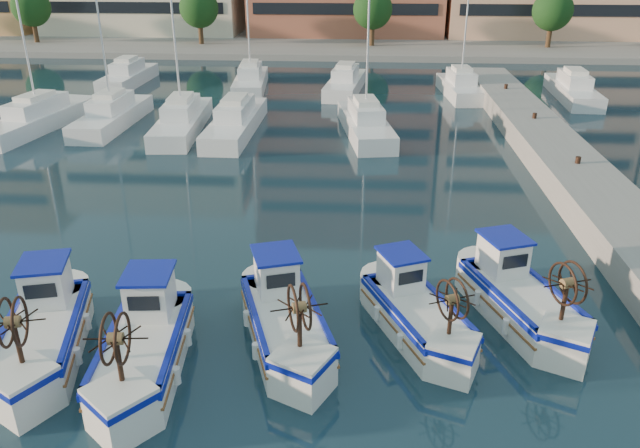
{
  "coord_description": "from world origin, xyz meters",
  "views": [
    {
      "loc": [
        3.15,
        -13.63,
        10.28
      ],
      "look_at": [
        1.83,
        5.83,
        1.5
      ],
      "focal_mm": 35.0,
      "sensor_mm": 36.0,
      "label": 1
    }
  ],
  "objects_px": {
    "fishing_boat_e": "(519,295)",
    "fishing_boat_b": "(144,343)",
    "fishing_boat_a": "(43,329)",
    "fishing_boat_d": "(415,310)",
    "fishing_boat_c": "(284,317)"
  },
  "relations": [
    {
      "from": "fishing_boat_a",
      "to": "fishing_boat_b",
      "type": "bearing_deg",
      "value": -22.91
    },
    {
      "from": "fishing_boat_b",
      "to": "fishing_boat_c",
      "type": "relative_size",
      "value": 1.0
    },
    {
      "from": "fishing_boat_d",
      "to": "fishing_boat_e",
      "type": "xyz_separation_m",
      "value": [
        3.11,
        0.93,
        0.05
      ]
    },
    {
      "from": "fishing_boat_c",
      "to": "fishing_boat_e",
      "type": "bearing_deg",
      "value": -4.69
    },
    {
      "from": "fishing_boat_e",
      "to": "fishing_boat_b",
      "type": "bearing_deg",
      "value": 177.2
    },
    {
      "from": "fishing_boat_d",
      "to": "fishing_boat_a",
      "type": "bearing_deg",
      "value": 166.37
    },
    {
      "from": "fishing_boat_a",
      "to": "fishing_boat_e",
      "type": "height_order",
      "value": "fishing_boat_a"
    },
    {
      "from": "fishing_boat_a",
      "to": "fishing_boat_e",
      "type": "distance_m",
      "value": 13.47
    },
    {
      "from": "fishing_boat_b",
      "to": "fishing_boat_e",
      "type": "distance_m",
      "value": 10.74
    },
    {
      "from": "fishing_boat_d",
      "to": "fishing_boat_e",
      "type": "distance_m",
      "value": 3.25
    },
    {
      "from": "fishing_boat_b",
      "to": "fishing_boat_d",
      "type": "relative_size",
      "value": 1.08
    },
    {
      "from": "fishing_boat_a",
      "to": "fishing_boat_b",
      "type": "distance_m",
      "value": 2.95
    },
    {
      "from": "fishing_boat_d",
      "to": "fishing_boat_e",
      "type": "bearing_deg",
      "value": -7.05
    },
    {
      "from": "fishing_boat_b",
      "to": "fishing_boat_d",
      "type": "distance_m",
      "value": 7.5
    },
    {
      "from": "fishing_boat_d",
      "to": "fishing_boat_e",
      "type": "relative_size",
      "value": 0.93
    }
  ]
}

